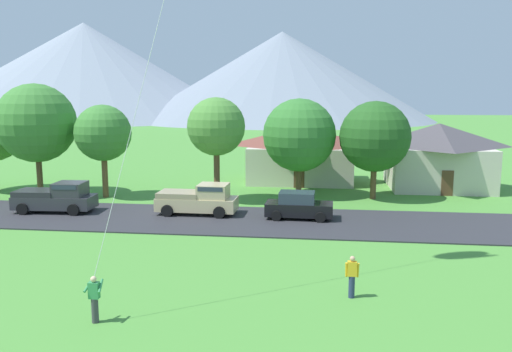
# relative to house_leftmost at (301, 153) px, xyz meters

# --- Properties ---
(road_strip) EXTENTS (160.00, 7.45, 0.08)m
(road_strip) POSITION_rel_house_leftmost_xyz_m (-1.87, -15.20, -2.54)
(road_strip) COLOR #2D2D33
(road_strip) RESTS_ON ground
(mountain_central_ridge) EXTENTS (89.70, 89.70, 26.12)m
(mountain_central_ridge) POSITION_rel_house_leftmost_xyz_m (-9.75, 110.80, 10.48)
(mountain_central_ridge) COLOR gray
(mountain_central_ridge) RESTS_ON ground
(mountain_far_west_ridge) EXTENTS (102.51, 102.51, 30.38)m
(mountain_far_west_ridge) POSITION_rel_house_leftmost_xyz_m (-73.87, 115.79, 12.60)
(mountain_far_west_ridge) COLOR gray
(mountain_far_west_ridge) RESTS_ON ground
(house_leftmost) EXTENTS (9.85, 6.99, 4.99)m
(house_leftmost) POSITION_rel_house_leftmost_xyz_m (0.00, 0.00, 0.00)
(house_leftmost) COLOR beige
(house_leftmost) RESTS_ON ground
(house_left_center) EXTENTS (8.51, 7.97, 5.43)m
(house_left_center) POSITION_rel_house_leftmost_xyz_m (11.55, -1.64, 0.23)
(house_left_center) COLOR beige
(house_left_center) RESTS_ON ground
(tree_near_left) EXTENTS (6.04, 6.04, 8.65)m
(tree_near_left) POSITION_rel_house_leftmost_xyz_m (-19.98, -8.88, 3.04)
(tree_near_left) COLOR brown
(tree_near_left) RESTS_ON ground
(tree_left_of_center) EXTENTS (5.60, 5.60, 7.52)m
(tree_left_of_center) POSITION_rel_house_leftmost_xyz_m (0.10, -6.69, 2.13)
(tree_left_of_center) COLOR brown
(tree_left_of_center) RESTS_ON ground
(tree_center) EXTENTS (5.27, 5.27, 7.35)m
(tree_center) POSITION_rel_house_leftmost_xyz_m (5.73, -7.17, 2.12)
(tree_center) COLOR brown
(tree_center) RESTS_ON ground
(tree_near_right) EXTENTS (4.22, 4.22, 7.63)m
(tree_near_right) POSITION_rel_house_leftmost_xyz_m (-5.78, -9.53, 2.90)
(tree_near_right) COLOR brown
(tree_near_right) RESTS_ON ground
(tree_far_right) EXTENTS (4.25, 4.25, 7.07)m
(tree_far_right) POSITION_rel_house_leftmost_xyz_m (-14.59, -9.02, 2.33)
(tree_far_right) COLOR brown
(tree_far_right) RESTS_ON ground
(parked_car_black_west_end) EXTENTS (4.25, 2.18, 1.68)m
(parked_car_black_west_end) POSITION_rel_house_leftmost_xyz_m (0.41, -14.35, -1.72)
(parked_car_black_west_end) COLOR black
(parked_car_black_west_end) RESTS_ON road_strip
(pickup_truck_sand_west_side) EXTENTS (5.23, 2.39, 1.99)m
(pickup_truck_sand_west_side) POSITION_rel_house_leftmost_xyz_m (-6.09, -13.94, -1.52)
(pickup_truck_sand_west_side) COLOR #C6B284
(pickup_truck_sand_west_side) RESTS_ON road_strip
(pickup_truck_charcoal_east_side) EXTENTS (5.29, 2.52, 1.99)m
(pickup_truck_charcoal_east_side) POSITION_rel_house_leftmost_xyz_m (-15.64, -14.47, -1.52)
(pickup_truck_charcoal_east_side) COLOR #333338
(pickup_truck_charcoal_east_side) RESTS_ON road_strip
(watcher_person) EXTENTS (0.56, 0.24, 1.68)m
(watcher_person) POSITION_rel_house_leftmost_xyz_m (2.97, -26.80, -1.71)
(watcher_person) COLOR navy
(watcher_person) RESTS_ON ground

